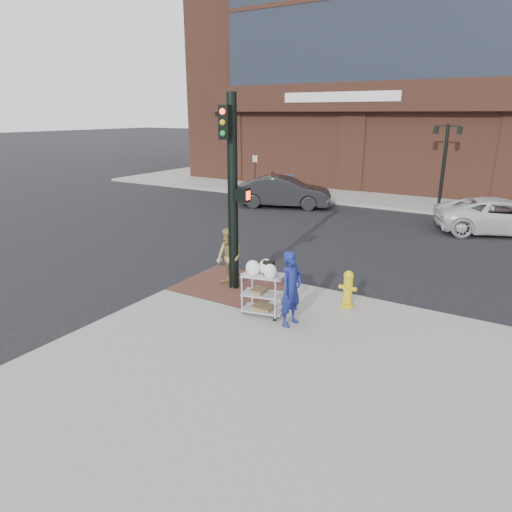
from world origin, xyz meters
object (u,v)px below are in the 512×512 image
Objects in this scene: traffic_signal_pole at (233,189)px; lamp_post at (445,156)px; pedestrian_tan at (229,258)px; utility_cart at (263,290)px; sedan_dark at (284,192)px; woman_blue at (291,289)px; minivan_white at (502,216)px; fire_hydrant at (348,289)px.

lamp_post is at bearing 80.76° from traffic_signal_pole.
lamp_post is at bearing 102.51° from pedestrian_tan.
traffic_signal_pole is 3.78× the size of utility_cart.
sedan_dark is at bearing 116.00° from utility_cart.
traffic_signal_pole reaches higher than utility_cart.
pedestrian_tan is 0.34× the size of sedan_dark.
woman_blue reaches higher than sedan_dark.
woman_blue reaches higher than utility_cart.
pedestrian_tan is (-2.48, 1.20, -0.04)m from woman_blue.
woman_blue is 1.05× the size of pedestrian_tan.
sedan_dark is at bearing 66.28° from minivan_white.
fire_hydrant is at bearing -164.36° from sedan_dark.
fire_hydrant is (-2.57, -10.58, -0.08)m from minivan_white.
lamp_post is 2.36× the size of woman_blue.
utility_cart is (5.96, -12.23, -0.04)m from sedan_dark.
lamp_post is 16.50m from woman_blue.
traffic_signal_pole reaches higher than sedan_dark.
pedestrian_tan reaches higher than utility_cart.
sedan_dark reaches higher than fire_hydrant.
utility_cart is at bearing -93.38° from lamp_post.
traffic_signal_pole is at bearing -177.41° from sedan_dark.
fire_hydrant is (0.57, -14.86, -1.99)m from lamp_post.
fire_hydrant is (7.50, -10.82, -0.17)m from sedan_dark.
traffic_signal_pole reaches higher than fire_hydrant.
lamp_post reaches higher than fire_hydrant.
traffic_signal_pole is 3.18m from woman_blue.
pedestrian_tan is at bearing 147.97° from utility_cart.
minivan_white is at bearing 71.10° from utility_cart.
pedestrian_tan reaches higher than fire_hydrant.
lamp_post is 2.47× the size of pedestrian_tan.
utility_cart is 1.42× the size of fire_hydrant.
lamp_post is 3.02× the size of utility_cart.
lamp_post reaches higher than sedan_dark.
woman_blue reaches higher than fire_hydrant.
pedestrian_tan is at bearing 174.63° from traffic_signal_pole.
fire_hydrant is at bearing -87.79° from lamp_post.
pedestrian_tan is 12.38m from minivan_white.
minivan_white is (5.79, 10.94, -0.25)m from pedestrian_tan.
lamp_post is at bearing -78.85° from sedan_dark.
utility_cart is (1.68, -1.05, -0.21)m from pedestrian_tan.
traffic_signal_pole is at bearing -173.05° from fire_hydrant.
minivan_white is (3.15, -4.27, -1.91)m from lamp_post.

